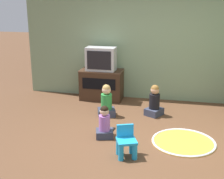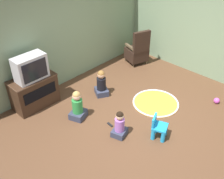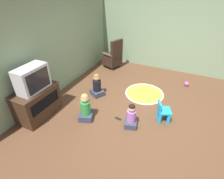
# 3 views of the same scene
# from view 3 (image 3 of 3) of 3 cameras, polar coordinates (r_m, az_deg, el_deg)

# --- Properties ---
(ground_plane) EXTENTS (30.00, 30.00, 0.00)m
(ground_plane) POSITION_cam_3_polar(r_m,az_deg,el_deg) (4.27, 8.36, -7.02)
(ground_plane) COLOR brown
(wall_back) EXTENTS (5.78, 0.12, 2.66)m
(wall_back) POSITION_cam_3_polar(r_m,az_deg,el_deg) (4.65, -20.00, 13.50)
(wall_back) COLOR gray
(wall_back) RESTS_ON ground_plane
(wall_right) EXTENTS (0.12, 5.40, 2.66)m
(wall_right) POSITION_cam_3_polar(r_m,az_deg,el_deg) (6.11, 20.64, 17.58)
(wall_right) COLOR gray
(wall_right) RESTS_ON ground_plane
(tv_cabinet) EXTENTS (0.98, 0.53, 0.70)m
(tv_cabinet) POSITION_cam_3_polar(r_m,az_deg,el_deg) (4.24, -23.16, -3.84)
(tv_cabinet) COLOR #382316
(tv_cabinet) RESTS_ON ground_plane
(television) EXTENTS (0.67, 0.35, 0.53)m
(television) POSITION_cam_3_polar(r_m,az_deg,el_deg) (3.90, -24.54, 3.19)
(television) COLOR #B7B7BC
(television) RESTS_ON tv_cabinet
(black_armchair) EXTENTS (0.66, 0.67, 1.01)m
(black_armchair) POSITION_cam_3_polar(r_m,az_deg,el_deg) (6.19, 0.34, 10.48)
(black_armchair) COLOR brown
(black_armchair) RESTS_ON ground_plane
(yellow_kid_chair) EXTENTS (0.37, 0.36, 0.47)m
(yellow_kid_chair) POSITION_cam_3_polar(r_m,az_deg,el_deg) (4.03, 16.35, -7.22)
(yellow_kid_chair) COLOR #1E99DB
(yellow_kid_chair) RESTS_ON ground_plane
(play_mat) EXTENTS (1.06, 1.06, 0.04)m
(play_mat) POSITION_cam_3_polar(r_m,az_deg,el_deg) (4.91, 10.52, -1.28)
(play_mat) COLOR gold
(play_mat) RESTS_ON ground_plane
(child_watching_left) EXTENTS (0.35, 0.32, 0.57)m
(child_watching_left) POSITION_cam_3_polar(r_m,az_deg,el_deg) (3.72, 6.28, -8.83)
(child_watching_left) COLOR #33384C
(child_watching_left) RESTS_ON ground_plane
(child_watching_center) EXTENTS (0.41, 0.42, 0.64)m
(child_watching_center) POSITION_cam_3_polar(r_m,az_deg,el_deg) (4.66, -4.94, 1.12)
(child_watching_center) COLOR #33384C
(child_watching_center) RESTS_ON ground_plane
(child_watching_right) EXTENTS (0.41, 0.39, 0.66)m
(child_watching_right) POSITION_cam_3_polar(r_m,az_deg,el_deg) (3.90, -8.61, -6.05)
(child_watching_right) COLOR #33384C
(child_watching_right) RESTS_ON ground_plane
(toy_ball) EXTENTS (0.13, 0.13, 0.13)m
(toy_ball) POSITION_cam_3_polar(r_m,az_deg,el_deg) (5.62, 23.17, 1.72)
(toy_ball) COLOR #CC4CB2
(toy_ball) RESTS_ON ground_plane
(remote_control) EXTENTS (0.06, 0.15, 0.02)m
(remote_control) POSITION_cam_3_polar(r_m,az_deg,el_deg) (4.01, 2.02, -9.47)
(remote_control) COLOR black
(remote_control) RESTS_ON ground_plane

